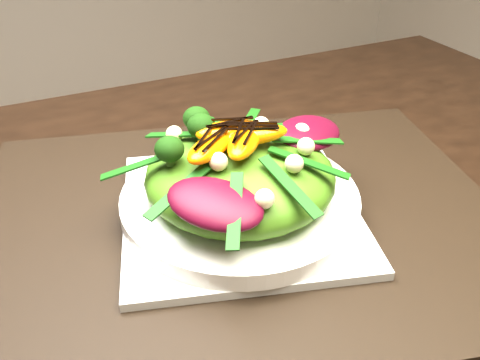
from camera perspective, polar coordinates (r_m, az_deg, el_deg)
name	(u,v)px	position (r m, az deg, el deg)	size (l,w,h in m)	color
dining_table	(65,320)	(0.49, -19.09, -14.66)	(1.60, 0.90, 0.75)	black
placemat	(240,215)	(0.54, 0.00, -3.96)	(0.56, 0.42, 0.00)	black
plate_base	(240,210)	(0.54, 0.00, -3.38)	(0.24, 0.24, 0.01)	silver
salad_bowl	(240,199)	(0.53, 0.00, -2.19)	(0.25, 0.25, 0.02)	white
lettuce_mound	(240,175)	(0.51, 0.00, 0.53)	(0.19, 0.19, 0.07)	#487816
radicchio_leaf	(309,133)	(0.54, 7.74, 5.29)	(0.09, 0.06, 0.02)	#420716
orange_segment	(212,137)	(0.50, -3.15, 4.79)	(0.07, 0.03, 0.02)	#FF6D04
broccoli_floret	(179,131)	(0.50, -6.91, 5.47)	(0.04, 0.04, 0.04)	#13360A
macadamia_nut	(283,150)	(0.48, 4.86, 3.37)	(0.02, 0.02, 0.02)	beige
balsamic_drizzle	(212,129)	(0.49, -3.18, 5.79)	(0.05, 0.00, 0.00)	black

